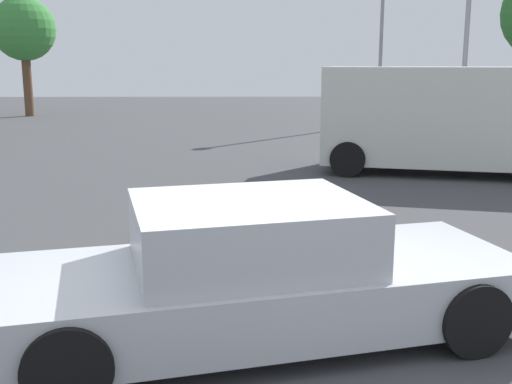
% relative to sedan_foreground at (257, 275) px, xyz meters
% --- Properties ---
extents(ground_plane, '(80.00, 80.00, 0.00)m').
position_rel_sedan_foreground_xyz_m(ground_plane, '(-0.11, -0.11, -0.57)').
color(ground_plane, '#424244').
extents(sedan_foreground, '(4.92, 2.79, 1.25)m').
position_rel_sedan_foreground_xyz_m(sedan_foreground, '(0.00, 0.00, 0.00)').
color(sedan_foreground, '#B7BABF').
rests_on(sedan_foreground, ground_plane).
extents(dog, '(0.67, 0.41, 0.44)m').
position_rel_sedan_foreground_xyz_m(dog, '(-1.36, 2.91, -0.31)').
color(dog, olive).
rests_on(dog, ground_plane).
extents(van_white, '(5.36, 3.23, 2.32)m').
position_rel_sedan_foreground_xyz_m(van_white, '(4.18, 8.35, 0.67)').
color(van_white, silver).
rests_on(van_white, ground_plane).
extents(tree_back_center, '(2.82, 2.82, 5.30)m').
position_rel_sedan_foreground_xyz_m(tree_back_center, '(-10.02, 23.55, 3.27)').
color(tree_back_center, brown).
rests_on(tree_back_center, ground_plane).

